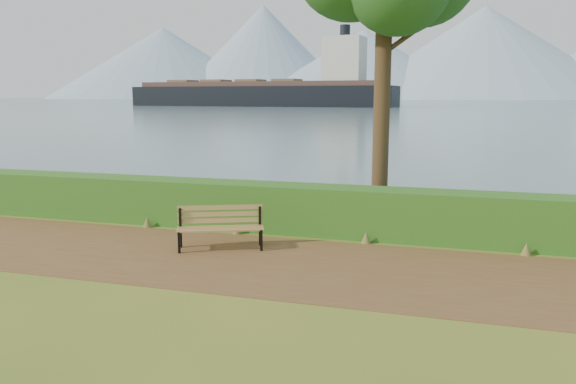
% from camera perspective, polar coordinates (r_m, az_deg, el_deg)
% --- Properties ---
extents(ground, '(140.00, 140.00, 0.00)m').
position_cam_1_polar(ground, '(9.56, -3.60, -7.62)').
color(ground, '#4D631C').
rests_on(ground, ground).
extents(path, '(40.00, 3.40, 0.01)m').
position_cam_1_polar(path, '(9.82, -2.99, -7.10)').
color(path, brown).
rests_on(path, ground).
extents(hedge, '(32.00, 0.85, 1.00)m').
position_cam_1_polar(hedge, '(11.83, 0.69, -1.69)').
color(hedge, '#1F4C15').
rests_on(hedge, ground).
extents(water, '(700.00, 510.00, 0.00)m').
position_cam_1_polar(water, '(268.59, 15.98, 8.87)').
color(water, '#435B6C').
rests_on(water, ground).
extents(mountains, '(585.00, 190.00, 70.00)m').
position_cam_1_polar(mountains, '(415.53, 15.13, 12.95)').
color(mountains, '#7E94A9').
rests_on(mountains, ground).
extents(bench, '(1.66, 1.05, 0.81)m').
position_cam_1_polar(bench, '(10.63, -6.88, -3.28)').
color(bench, black).
rests_on(bench, ground).
extents(cargo_ship, '(68.94, 16.32, 20.73)m').
position_cam_1_polar(cargo_ship, '(141.33, -2.01, 9.94)').
color(cargo_ship, black).
rests_on(cargo_ship, ground).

